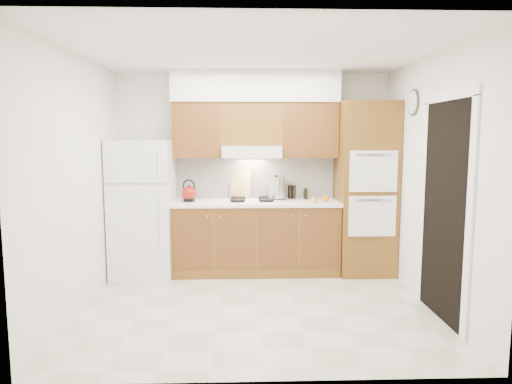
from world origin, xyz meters
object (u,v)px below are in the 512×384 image
kettle (189,194)px  stock_pot (276,188)px  fridge (143,209)px  oven_cabinet (365,189)px

kettle → stock_pot: 1.14m
kettle → stock_pot: size_ratio=0.71×
fridge → oven_cabinet: bearing=0.7°
oven_cabinet → fridge: bearing=-179.3°
kettle → oven_cabinet: bearing=24.5°
kettle → stock_pot: (1.13, 0.12, 0.06)m
oven_cabinet → kettle: 2.27m
kettle → fridge: bearing=-149.6°
fridge → oven_cabinet: (2.85, 0.03, 0.24)m
fridge → kettle: (0.57, 0.05, 0.18)m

